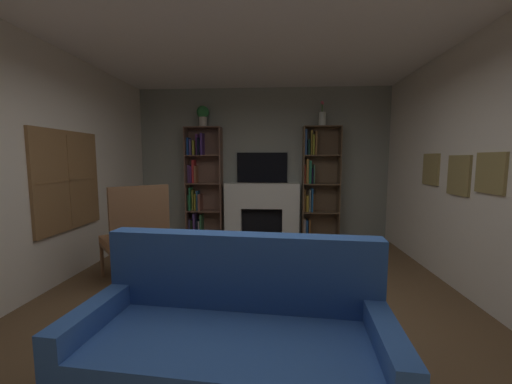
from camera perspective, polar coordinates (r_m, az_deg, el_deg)
ground_plane at (r=3.14m, az=-1.55°, el=-22.30°), size 7.21×7.21×0.00m
wall_back_accent at (r=5.79m, az=1.19°, el=5.31°), size 4.79×0.06×2.82m
wall_left_with_window at (r=3.83m, az=-39.47°, el=3.29°), size 0.11×6.13×2.82m
ceiling at (r=3.07m, az=-1.73°, el=32.24°), size 4.79×6.13×0.06m
fireplace at (r=5.71m, az=1.10°, el=-3.26°), size 1.50×0.54×1.05m
tv at (r=5.73m, az=1.16°, el=4.63°), size 0.95×0.06×0.56m
bookshelf_left at (r=5.84m, az=-10.39°, el=1.26°), size 0.67×0.30×2.09m
bookshelf_right at (r=5.71m, az=11.20°, el=1.78°), size 0.67×0.30×2.09m
potted_plant at (r=5.82m, az=-9.99°, el=14.20°), size 0.23×0.23×0.38m
vase_with_flowers at (r=5.71m, az=12.41°, el=13.49°), size 0.13×0.13×0.44m
couch at (r=2.16m, az=-4.18°, el=-27.19°), size 1.98×0.98×0.98m
armchair at (r=4.01m, az=-21.65°, el=-7.36°), size 0.93×0.93×1.19m
coffee_table at (r=2.79m, az=-2.07°, el=-18.17°), size 0.88×0.55×0.40m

